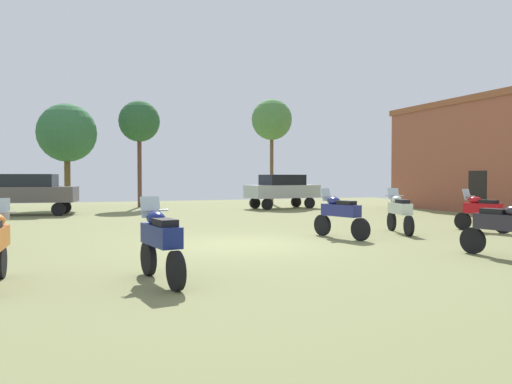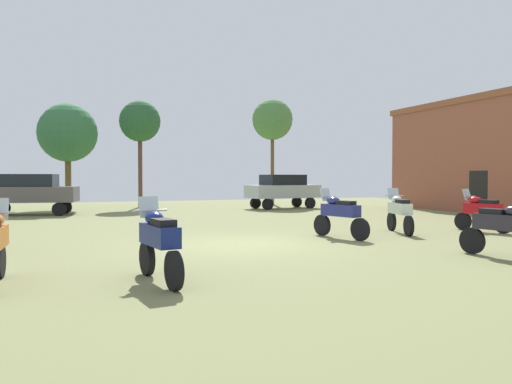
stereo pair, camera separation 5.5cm
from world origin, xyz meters
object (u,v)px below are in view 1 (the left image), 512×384
(tree_1, at_px, (67,133))
(motorcycle_8, at_px, (400,211))
(motorcycle_1, at_px, (340,214))
(car_1, at_px, (30,191))
(tree_3, at_px, (272,120))
(motorcycle_6, at_px, (160,241))
(tree_6, at_px, (139,122))
(motorcycle_5, at_px, (504,227))
(motorcycle_2, at_px, (482,211))
(car_3, at_px, (282,189))

(tree_1, bearing_deg, motorcycle_8, -61.00)
(motorcycle_1, relative_size, tree_1, 0.36)
(car_1, height_order, tree_3, tree_3)
(motorcycle_6, xyz_separation_m, tree_6, (2.81, 22.58, 4.52))
(motorcycle_5, distance_m, tree_1, 25.30)
(motorcycle_2, distance_m, motorcycle_5, 5.95)
(motorcycle_2, bearing_deg, motorcycle_1, 164.64)
(car_1, height_order, tree_1, tree_1)
(car_3, relative_size, tree_3, 0.63)
(motorcycle_2, relative_size, motorcycle_8, 0.94)
(tree_3, bearing_deg, car_1, -162.02)
(car_3, bearing_deg, tree_6, 52.30)
(motorcycle_1, height_order, motorcycle_2, motorcycle_1)
(motorcycle_5, xyz_separation_m, tree_6, (-4.94, 22.82, 4.52))
(motorcycle_2, xyz_separation_m, motorcycle_5, (-3.92, -4.49, 0.02))
(tree_1, distance_m, tree_6, 4.27)
(motorcycle_1, xyz_separation_m, motorcycle_8, (2.51, 0.43, -0.01))
(motorcycle_6, xyz_separation_m, car_1, (-3.12, 17.83, 0.44))
(motorcycle_5, distance_m, car_1, 21.09)
(tree_6, bearing_deg, motorcycle_8, -71.53)
(tree_1, bearing_deg, tree_6, -6.59)
(motorcycle_1, distance_m, tree_6, 19.04)
(car_1, bearing_deg, tree_1, -7.65)
(motorcycle_2, xyz_separation_m, motorcycle_8, (-2.93, 0.59, 0.02))
(motorcycle_2, distance_m, tree_6, 20.86)
(tree_1, relative_size, tree_6, 0.95)
(motorcycle_5, xyz_separation_m, car_3, (2.76, 18.42, 0.45))
(tree_1, xyz_separation_m, tree_3, (13.08, -0.42, 1.27))
(motorcycle_6, bearing_deg, motorcycle_5, -10.05)
(tree_6, bearing_deg, car_1, -141.27)
(motorcycle_6, bearing_deg, motorcycle_8, 20.67)
(tree_6, bearing_deg, tree_1, 173.41)
(car_1, distance_m, tree_3, 16.25)
(motorcycle_6, distance_m, car_3, 21.01)
(motorcycle_5, bearing_deg, tree_6, -88.42)
(car_1, bearing_deg, car_3, -77.67)
(motorcycle_5, bearing_deg, tree_3, -110.46)
(motorcycle_1, bearing_deg, tree_1, 98.07)
(tree_1, height_order, tree_6, tree_6)
(tree_1, bearing_deg, motorcycle_5, -68.64)
(motorcycle_2, relative_size, car_3, 0.45)
(car_1, distance_m, tree_1, 6.44)
(motorcycle_6, bearing_deg, tree_6, 74.63)
(motorcycle_1, bearing_deg, motorcycle_2, -15.72)
(motorcycle_5, bearing_deg, tree_1, -79.27)
(motorcycle_5, height_order, tree_3, tree_3)
(motorcycle_5, height_order, car_3, car_3)
(motorcycle_6, height_order, tree_1, tree_1)
(motorcycle_2, height_order, car_1, car_1)
(motorcycle_8, bearing_deg, tree_1, 136.22)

